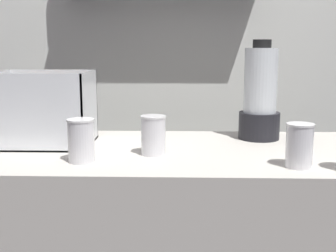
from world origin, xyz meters
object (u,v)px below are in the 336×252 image
Objects in this scene: juice_cup_beet_far_left at (81,143)px; juice_cup_mango_middle at (299,148)px; carrot_display_bin at (47,122)px; juice_cup_mango_left at (153,137)px; blender_pitcher at (260,98)px.

juice_cup_beet_far_left is 0.64m from juice_cup_mango_middle.
juice_cup_beet_far_left is (0.17, -0.24, -0.02)m from carrot_display_bin.
juice_cup_beet_far_left reaches higher than juice_cup_mango_left.
juice_cup_mango_left is at bearing -145.84° from blender_pitcher.
carrot_display_bin is 0.41m from juice_cup_mango_left.
juice_cup_beet_far_left reaches higher than juice_cup_mango_middle.
blender_pitcher is 2.81× the size of juice_cup_beet_far_left.
juice_cup_beet_far_left is at bearing 176.21° from juice_cup_mango_middle.
blender_pitcher is at bearing 96.72° from juice_cup_mango_middle.
carrot_display_bin is at bearing -171.33° from blender_pitcher.
blender_pitcher reaches higher than juice_cup_mango_left.
juice_cup_beet_far_left is 1.03× the size of juice_cup_mango_left.
blender_pitcher is 0.41m from juice_cup_mango_middle.
carrot_display_bin is 0.89× the size of blender_pitcher.
juice_cup_beet_far_left is at bearing -53.67° from carrot_display_bin.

